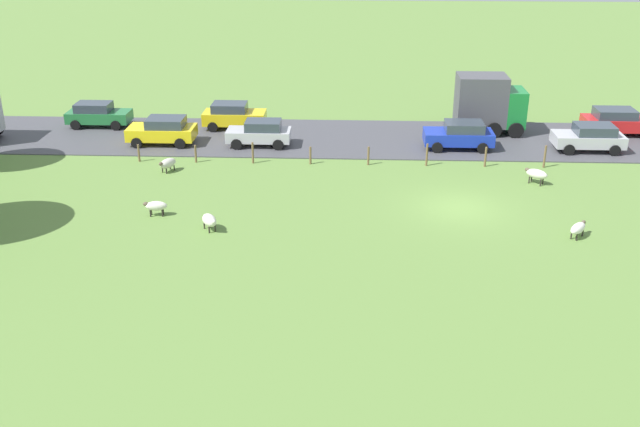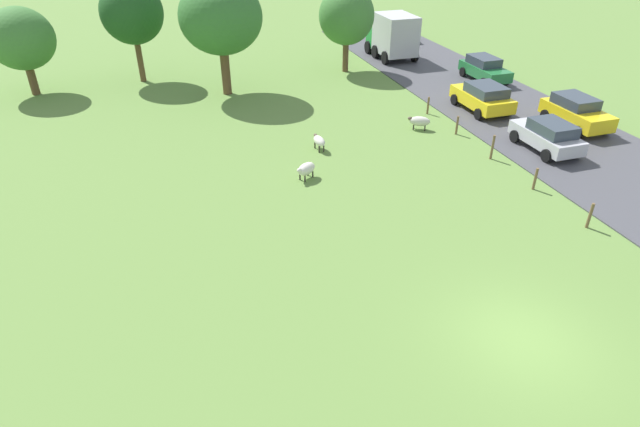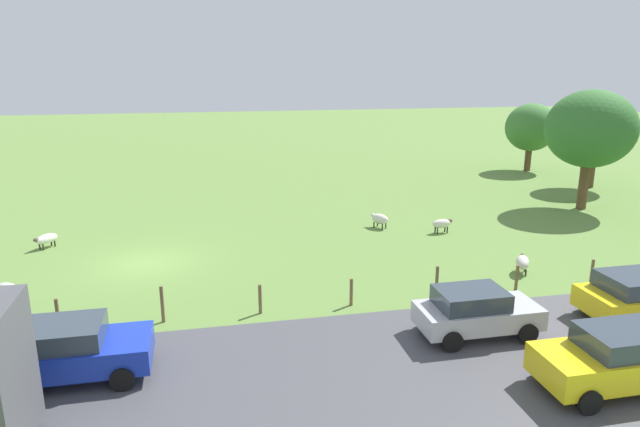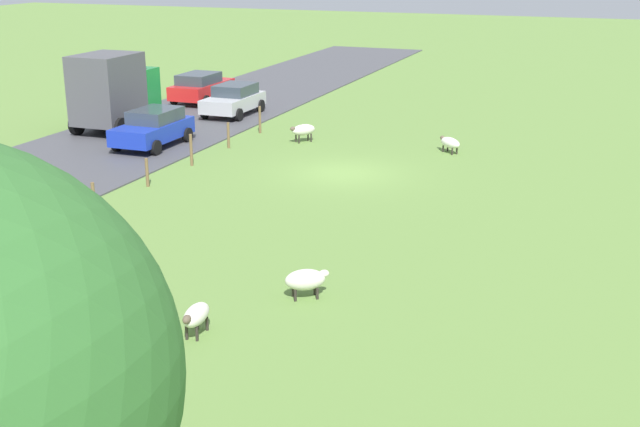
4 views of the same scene
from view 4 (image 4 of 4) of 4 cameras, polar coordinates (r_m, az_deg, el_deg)
name	(u,v)px [view 4 (image 4 of 4)]	position (r m, az deg, el deg)	size (l,w,h in m)	color
ground_plane	(344,173)	(32.22, 1.66, 2.79)	(160.00, 160.00, 0.00)	olive
road_strip	(106,149)	(37.19, -14.57, 4.33)	(8.00, 80.00, 0.06)	#47474C
sheep_1	(196,315)	(18.97, -8.56, -6.96)	(0.54, 1.15, 0.73)	silver
sheep_2	(450,143)	(35.76, 8.95, 4.84)	(1.17, 1.07, 0.68)	white
sheep_3	(306,280)	(20.69, -0.99, -4.59)	(1.15, 1.01, 0.76)	silver
sheep_4	(303,130)	(37.32, -1.17, 5.78)	(1.10, 1.22, 0.81)	silver
fence_post_0	(260,120)	(39.27, -4.17, 6.47)	(0.12, 0.12, 1.28)	brown
fence_post_1	(228,135)	(36.42, -6.34, 5.39)	(0.12, 0.12, 1.14)	brown
fence_post_2	(191,150)	(33.60, -8.88, 4.35)	(0.12, 0.12, 1.29)	brown
fence_post_3	(147,172)	(30.93, -11.84, 2.79)	(0.12, 0.12, 1.07)	brown
fence_post_4	(93,197)	(28.35, -15.36, 1.09)	(0.12, 0.12, 1.02)	brown
fence_post_5	(27,224)	(25.89, -19.58, -0.66)	(0.12, 0.12, 1.24)	brown
truck_0	(114,91)	(40.44, -14.06, 8.21)	(2.66, 4.26, 3.66)	#197F33
car_0	(153,127)	(36.99, -11.43, 5.85)	(2.14, 4.09, 1.60)	#1933B2
car_4	(201,87)	(47.43, -8.20, 8.65)	(2.19, 4.37, 1.63)	red
car_5	(234,99)	(43.47, -5.98, 7.85)	(2.14, 4.04, 1.56)	#B7B7BC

